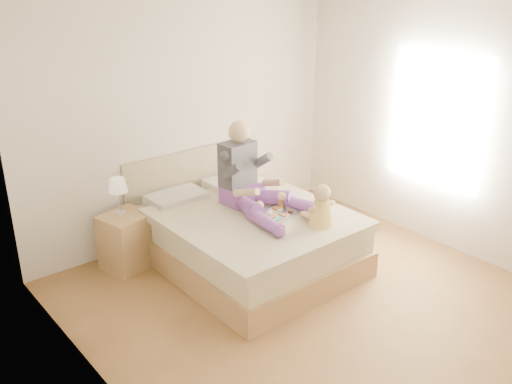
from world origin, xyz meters
TOP-DOWN VIEW (x-y plane):
  - room at (0.08, 0.01)m, footprint 4.02×4.22m
  - bed at (0.00, 1.08)m, footprint 1.70×2.18m
  - nightstand at (-1.00, 1.77)m, footprint 0.57×0.53m
  - lamp at (-1.03, 1.80)m, footprint 0.19×0.19m
  - adult at (0.11, 1.10)m, footprint 0.77×1.12m
  - tray at (0.13, 0.75)m, footprint 0.47×0.39m
  - baby at (0.35, 0.31)m, footprint 0.28×0.37m

SIDE VIEW (x-z plane):
  - nightstand at x=-1.00m, z-range 0.00..0.59m
  - bed at x=0.00m, z-range -0.18..0.82m
  - tray at x=0.13m, z-range 0.58..0.70m
  - baby at x=0.35m, z-range 0.57..0.99m
  - adult at x=0.11m, z-range 0.42..1.33m
  - lamp at x=-1.03m, z-range 0.69..1.09m
  - room at x=0.08m, z-range 0.15..2.87m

